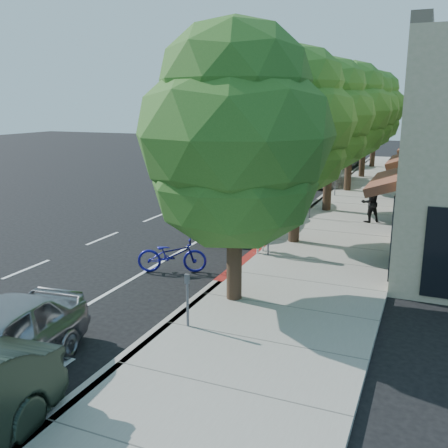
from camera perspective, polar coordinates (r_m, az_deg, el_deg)
The scene contains 17 objects.
ground at distance 15.39m, azimuth 0.78°, elevation -5.86°, with size 120.00×120.00×0.00m, color black.
sidewalk at distance 22.27m, azimuth 14.10°, elevation 0.11°, with size 4.60×56.00×0.15m, color gray.
curb at distance 22.70m, azimuth 8.37°, elevation 0.64°, with size 0.30×56.00×0.15m, color #9E998E.
curb_red_segment at distance 16.25m, azimuth 2.11°, elevation -4.51°, with size 0.32×4.00×0.15m, color maroon.
street_tree_0 at distance 12.34m, azimuth 1.25°, elevation 9.72°, with size 4.91×4.91×7.16m.
street_tree_1 at distance 18.04m, azimuth 8.41°, elevation 11.28°, with size 4.17×4.17×7.12m.
street_tree_2 at distance 23.89m, azimuth 12.12°, elevation 11.87°, with size 4.05×4.05×7.18m.
street_tree_3 at distance 29.80m, azimuth 14.38°, elevation 12.25°, with size 4.54×4.54×7.45m.
street_tree_4 at distance 35.74m, azimuth 15.87°, elevation 12.29°, with size 4.49×4.49×7.39m.
street_tree_5 at distance 41.70m, azimuth 16.96°, elevation 12.55°, with size 4.52×4.52×7.59m.
cyclist at distance 17.01m, azimuth 4.37°, elevation -0.45°, with size 0.73×0.48×2.01m, color white.
bicycle at distance 15.59m, azimuth -5.96°, elevation -3.50°, with size 0.75×2.15×1.13m, color navy.
silver_suv at distance 20.72m, azimuth 2.09°, elevation 1.47°, with size 2.52×5.47×1.52m, color #B0B0B5.
dark_sedan at distance 24.98m, azimuth 5.85°, elevation 3.70°, with size 1.78×5.10×1.68m, color black.
white_pickup at distance 33.06m, azimuth 11.96°, elevation 5.92°, with size 2.33×5.73×1.66m, color beige.
dark_suv_far at distance 40.97m, azimuth 13.50°, elevation 7.23°, with size 1.85×4.59×1.56m, color black.
pedestrian at distance 22.20m, azimuth 16.37°, elevation 2.37°, with size 0.83×0.64×1.70m, color black.
Camera 1 is at (5.42, -13.45, 5.17)m, focal length 40.00 mm.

